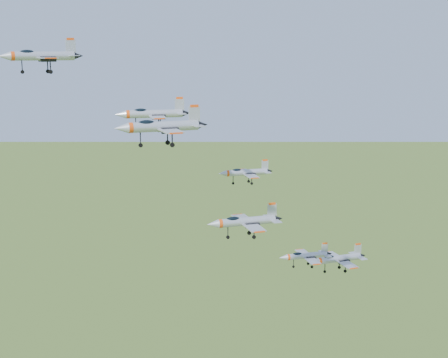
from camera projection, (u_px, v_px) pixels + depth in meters
name	position (u px, v px, depth m)	size (l,w,h in m)	color
jet_lead	(40.00, 56.00, 100.11)	(13.55, 11.15, 3.63)	#A7AAB3
jet_left_high	(152.00, 114.00, 101.62)	(12.34, 10.46, 3.34)	#A7AAB3
jet_right_high	(161.00, 126.00, 85.75)	(13.40, 11.17, 3.58)	#A7AAB3
jet_left_low	(245.00, 172.00, 116.97)	(10.73, 9.05, 2.89)	#A7AAB3
jet_right_low	(244.00, 221.00, 99.24)	(12.83, 10.77, 3.44)	#A7AAB3
jet_trail	(305.00, 256.00, 123.92)	(11.22, 9.48, 3.03)	#A7AAB3
jet_extra	(337.00, 259.00, 132.72)	(13.66, 11.39, 3.65)	#A7AAB3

